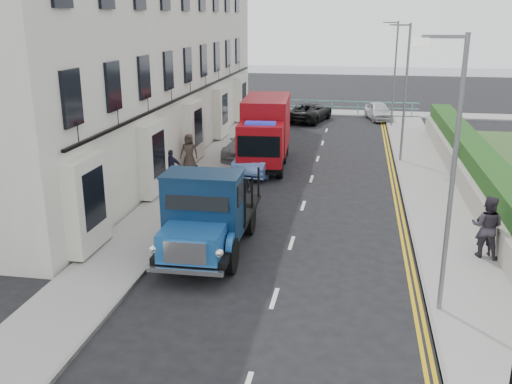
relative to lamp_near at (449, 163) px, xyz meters
The scene contains 22 objects.
ground 6.12m from the lamp_near, 154.42° to the left, with size 120.00×120.00×0.00m, color black.
pavement_west 14.98m from the lamp_near, 130.45° to the left, with size 2.40×38.00×0.12m, color gray.
pavement_east 11.74m from the lamp_near, 84.17° to the left, with size 2.60×38.00×0.12m, color gray.
promenade 31.53m from the lamp_near, 97.67° to the left, with size 30.00×2.50×0.12m, color gray.
sea_plane 62.27m from the lamp_near, 93.85° to the left, with size 120.00×120.00×0.00m, color #4C5867.
terrace_west 20.52m from the lamp_near, 132.29° to the left, with size 6.31×30.20×14.25m.
garden_east 11.82m from the lamp_near, 74.59° to the left, with size 1.45×28.00×1.75m.
seafront_railing 30.68m from the lamp_near, 97.88° to the left, with size 13.00×0.08×1.11m.
lamp_near is the anchor object (origin of this frame).
lamp_mid 16.00m from the lamp_near, 90.00° to the left, with size 1.23×0.18×7.00m.
lamp_far 26.00m from the lamp_near, 90.00° to the left, with size 1.23×0.18×7.00m.
bedford_lorry 7.60m from the lamp_near, 160.85° to the left, with size 2.46×5.96×2.79m.
red_lorry 16.07m from the lamp_near, 115.18° to the left, with size 2.61×6.53×3.35m.
parked_car_front 9.81m from the lamp_near, 137.23° to the left, with size 1.63×4.04×1.38m, color black.
parked_car_mid 14.89m from the lamp_near, 117.81° to the left, with size 1.57×4.49×1.48m, color #5573B7.
parked_car_rear 17.98m from the lamp_near, 116.10° to the left, with size 2.07×5.10×1.48m, color #98989D.
seafront_car_left 28.04m from the lamp_near, 101.69° to the left, with size 2.28×4.94×1.37m, color black.
seafront_car_right 28.92m from the lamp_near, 91.35° to the left, with size 1.51×3.75×1.28m, color silver.
pedestrian_east_near 5.23m from the lamp_near, 63.32° to the left, with size 0.64×0.42×1.75m, color #232329.
pedestrian_east_far 5.07m from the lamp_near, 62.50° to the left, with size 0.96×0.75×1.98m, color #362F3A.
pedestrian_west_near 14.26m from the lamp_near, 136.94° to the left, with size 0.94×0.39×1.60m, color black.
pedestrian_west_far 16.20m from the lamp_near, 129.75° to the left, with size 0.86×0.56×1.77m, color #3A2F29.
Camera 1 is at (1.96, -15.80, 7.36)m, focal length 40.00 mm.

